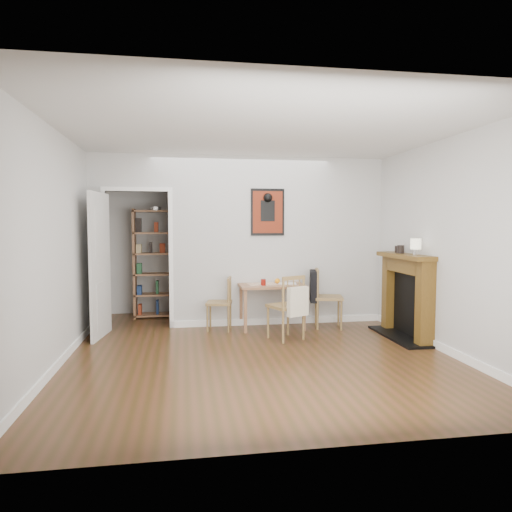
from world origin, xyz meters
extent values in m
plane|color=#4F2D19|center=(0.00, 0.00, 0.00)|extent=(5.20, 5.20, 0.00)
plane|color=#BCBCBA|center=(0.00, 2.60, 1.30)|extent=(4.50, 0.00, 4.50)
plane|color=#BCBCBA|center=(0.00, -2.60, 1.30)|extent=(4.50, 0.00, 4.50)
plane|color=#BCBCBA|center=(-2.25, 0.00, 1.30)|extent=(0.00, 5.20, 5.20)
plane|color=#BCBCBA|center=(2.25, 0.00, 1.30)|extent=(0.00, 5.20, 5.20)
plane|color=silver|center=(0.00, 0.00, 2.60)|extent=(5.20, 5.20, 0.00)
cube|color=#BCBCBA|center=(0.57, 1.40, 1.30)|extent=(3.35, 0.10, 2.60)
cube|color=#BCBCBA|center=(-2.12, 1.40, 1.30)|extent=(0.25, 0.10, 2.60)
cube|color=#BCBCBA|center=(-1.55, 1.40, 2.33)|extent=(0.90, 0.10, 0.55)
cube|color=white|center=(-2.03, 1.40, 1.02)|extent=(0.06, 0.14, 2.05)
cube|color=white|center=(-1.07, 1.40, 1.02)|extent=(0.06, 0.14, 2.05)
cube|color=white|center=(0.57, 1.34, 0.05)|extent=(3.35, 0.02, 0.10)
cube|color=white|center=(-2.24, -0.60, 0.05)|extent=(0.02, 4.00, 0.10)
cube|color=white|center=(2.24, -0.60, 0.05)|extent=(0.02, 4.00, 0.10)
cube|color=silver|center=(-2.02, 0.93, 1.00)|extent=(0.15, 0.80, 2.00)
cube|color=black|center=(0.40, 1.33, 1.75)|extent=(0.52, 0.02, 0.72)
cube|color=maroon|center=(0.40, 1.32, 1.75)|extent=(0.46, 0.00, 0.64)
cube|color=#A16F4B|center=(0.42, 1.10, 0.65)|extent=(0.97, 0.62, 0.04)
cube|color=#A16F4B|center=(-0.01, 0.84, 0.31)|extent=(0.04, 0.04, 0.63)
cube|color=#A16F4B|center=(0.85, 0.84, 0.31)|extent=(0.04, 0.04, 0.63)
cube|color=#A16F4B|center=(-0.01, 1.36, 0.31)|extent=(0.04, 0.04, 0.63)
cube|color=#A16F4B|center=(0.85, 1.36, 0.31)|extent=(0.04, 0.04, 0.63)
cube|color=black|center=(1.04, 1.04, 0.63)|extent=(0.18, 0.38, 0.47)
cube|color=beige|center=(0.58, 0.20, 0.55)|extent=(0.32, 0.22, 0.38)
cube|color=#A16F4B|center=(-1.69, 2.23, 0.91)|extent=(0.04, 0.31, 1.82)
cube|color=#A16F4B|center=(-0.96, 2.23, 0.91)|extent=(0.04, 0.31, 1.82)
cube|color=#A16F4B|center=(-1.33, 2.23, 0.04)|extent=(0.77, 0.31, 0.03)
cube|color=#A16F4B|center=(-1.33, 2.23, 0.73)|extent=(0.77, 0.31, 0.03)
cube|color=#A16F4B|center=(-1.33, 2.23, 1.78)|extent=(0.77, 0.31, 0.03)
cube|color=maroon|center=(-1.33, 2.23, 0.91)|extent=(0.67, 0.25, 0.25)
cube|color=brown|center=(2.15, -0.24, 0.55)|extent=(0.20, 0.16, 1.10)
cube|color=brown|center=(2.15, 0.74, 0.55)|extent=(0.20, 0.16, 1.10)
cube|color=brown|center=(2.12, 0.25, 1.13)|extent=(0.30, 1.21, 0.06)
cube|color=brown|center=(2.15, 0.25, 1.00)|extent=(0.20, 0.85, 0.20)
cube|color=black|center=(2.21, 0.25, 0.45)|extent=(0.08, 0.81, 0.88)
cube|color=black|center=(2.09, 0.25, 0.01)|extent=(0.45, 1.25, 0.03)
cylinder|color=maroon|center=(0.27, 0.99, 0.71)|extent=(0.07, 0.07, 0.09)
sphere|color=orange|center=(0.52, 1.16, 0.70)|extent=(0.08, 0.08, 0.08)
cube|color=#EBE4C2|center=(0.29, 1.14, 0.67)|extent=(0.47, 0.37, 0.00)
cube|color=silver|center=(0.66, 1.11, 0.67)|extent=(0.30, 0.24, 0.01)
cylinder|color=silver|center=(2.11, -0.05, 1.20)|extent=(0.07, 0.07, 0.08)
cylinder|color=white|center=(2.11, -0.05, 1.31)|extent=(0.14, 0.14, 0.14)
cylinder|color=black|center=(2.09, 0.34, 1.22)|extent=(0.10, 0.10, 0.12)
cylinder|color=black|center=(2.13, 0.50, 1.21)|extent=(0.08, 0.08, 0.10)
camera|label=1|loc=(-0.89, -5.58, 1.57)|focal=32.00mm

